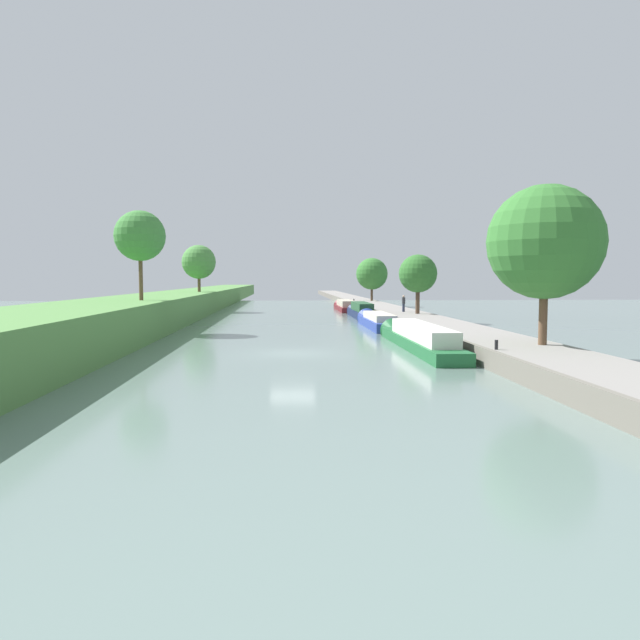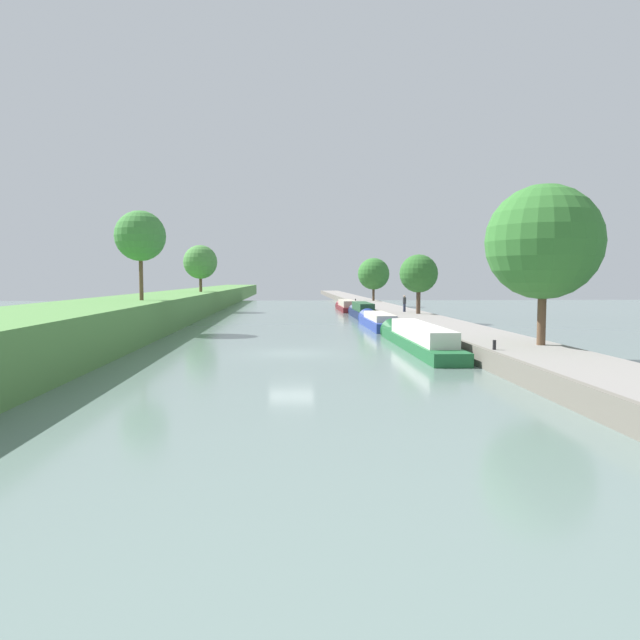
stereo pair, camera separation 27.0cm
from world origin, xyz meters
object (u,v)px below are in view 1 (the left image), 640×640
Objects in this scene: mooring_bollard_near at (496,345)px; narrowboat_navy at (361,311)px; narrowboat_maroon at (345,306)px; narrowboat_blue at (376,321)px; mooring_bollard_far at (354,300)px; narrowboat_green at (417,338)px; person_walking at (404,303)px.

narrowboat_navy is at bearing 92.54° from mooring_bollard_near.
mooring_bollard_near is at bearing -87.82° from narrowboat_maroon.
mooring_bollard_far is (1.85, 32.23, 0.59)m from narrowboat_blue.
narrowboat_navy is at bearing 89.57° from narrowboat_green.
narrowboat_navy is 19.76m from mooring_bollard_far.
narrowboat_navy is at bearing 88.88° from narrowboat_blue.
narrowboat_blue is at bearing -93.29° from mooring_bollard_far.
person_walking is at bearing 80.40° from narrowboat_green.
mooring_bollard_far is at bearing 86.71° from narrowboat_blue.
mooring_bollard_far reaches higher than narrowboat_blue.
mooring_bollard_far is (-2.02, 24.95, -0.65)m from person_walking.
narrowboat_maroon is at bearing 90.13° from narrowboat_green.
person_walking is 3.69× the size of mooring_bollard_near.
narrowboat_navy reaches higher than narrowboat_blue.
person_walking reaches higher than narrowboat_green.
narrowboat_green reaches higher than narrowboat_blue.
narrowboat_blue is 27.37× the size of mooring_bollard_far.
narrowboat_blue is at bearing 90.13° from narrowboat_green.
narrowboat_green is 15.42m from narrowboat_blue.
narrowboat_blue is 1.03× the size of narrowboat_navy.
narrowboat_maroon is at bearing -108.27° from mooring_bollard_far.
narrowboat_maroon is 28.39× the size of mooring_bollard_near.
mooring_bollard_far is at bearing 90.00° from mooring_bollard_near.
person_walking is (3.93, -19.15, 1.19)m from narrowboat_maroon.
person_walking reaches higher than narrowboat_maroon.
narrowboat_blue is 23.82m from mooring_bollard_near.
mooring_bollard_near is at bearing -90.00° from mooring_bollard_far.
person_walking reaches higher than mooring_bollard_far.
narrowboat_navy reaches higher than narrowboat_green.
person_walking is (3.87, 7.28, 1.23)m from narrowboat_blue.
person_walking is 3.69× the size of mooring_bollard_far.
mooring_bollard_far is (0.00, 55.96, 0.00)m from mooring_bollard_near.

